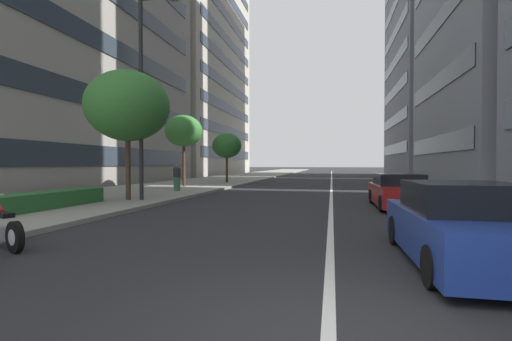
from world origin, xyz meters
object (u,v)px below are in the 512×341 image
(street_tree_mid_sidewalk, at_px, (128,106))
(street_tree_near_plaza_corner, at_px, (184,131))
(pedestrian_on_plaza, at_px, (177,178))
(street_tree_by_lamp_post, at_px, (227,146))
(street_lamp_with_banners, at_px, (146,82))
(car_lead_in_lane, at_px, (461,227))
(car_mid_block_traffic, at_px, (398,192))

(street_tree_mid_sidewalk, bearing_deg, street_tree_near_plaza_corner, 8.59)
(pedestrian_on_plaza, bearing_deg, street_tree_by_lamp_post, -156.05)
(street_tree_mid_sidewalk, bearing_deg, street_lamp_with_banners, -84.54)
(street_tree_mid_sidewalk, distance_m, street_tree_by_lamp_post, 16.02)
(car_lead_in_lane, distance_m, car_mid_block_traffic, 8.41)
(street_lamp_with_banners, distance_m, street_tree_near_plaza_corner, 9.84)
(street_tree_near_plaza_corner, distance_m, pedestrian_on_plaza, 5.38)
(car_lead_in_lane, height_order, street_tree_by_lamp_post, street_tree_by_lamp_post)
(street_tree_by_lamp_post, bearing_deg, car_mid_block_traffic, -142.36)
(street_tree_mid_sidewalk, xyz_separation_m, street_tree_by_lamp_post, (15.98, 0.13, -0.98))
(street_tree_mid_sidewalk, xyz_separation_m, street_tree_near_plaza_corner, (9.56, 1.44, -0.24))
(car_lead_in_lane, xyz_separation_m, street_tree_mid_sidewalk, (7.74, 11.30, 3.73))
(car_lead_in_lane, relative_size, pedestrian_on_plaza, 2.72)
(car_mid_block_traffic, relative_size, street_tree_mid_sidewalk, 0.78)
(car_lead_in_lane, bearing_deg, street_tree_near_plaza_corner, 35.68)
(car_mid_block_traffic, bearing_deg, street_lamp_with_banners, 92.10)
(car_lead_in_lane, distance_m, street_lamp_with_banners, 13.89)
(car_lead_in_lane, height_order, pedestrian_on_plaza, pedestrian_on_plaza)
(street_lamp_with_banners, bearing_deg, car_lead_in_lane, -126.88)
(car_mid_block_traffic, bearing_deg, car_lead_in_lane, 176.36)
(street_lamp_with_banners, xyz_separation_m, street_tree_by_lamp_post, (15.90, 0.99, -2.05))
(car_mid_block_traffic, distance_m, street_lamp_with_banners, 11.86)
(car_mid_block_traffic, bearing_deg, street_tree_near_plaza_corner, 54.93)
(street_lamp_with_banners, height_order, street_tree_near_plaza_corner, street_lamp_with_banners)
(street_lamp_with_banners, relative_size, street_tree_by_lamp_post, 2.08)
(street_tree_near_plaza_corner, bearing_deg, street_tree_by_lamp_post, -11.58)
(street_lamp_with_banners, relative_size, street_tree_mid_sidewalk, 1.56)
(street_tree_mid_sidewalk, bearing_deg, car_mid_block_traffic, -86.77)
(car_lead_in_lane, relative_size, car_mid_block_traffic, 0.96)
(pedestrian_on_plaza, bearing_deg, car_lead_in_lane, 64.72)
(street_tree_near_plaza_corner, height_order, street_tree_by_lamp_post, street_tree_near_plaza_corner)
(street_tree_mid_sidewalk, distance_m, street_tree_near_plaza_corner, 9.67)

